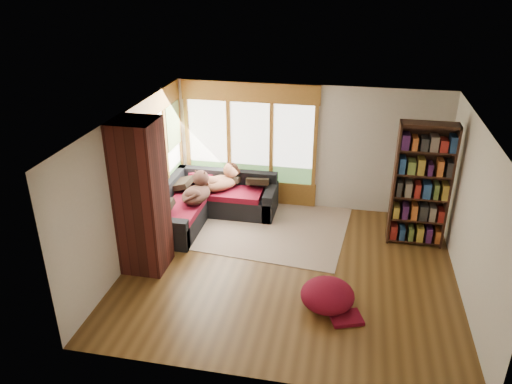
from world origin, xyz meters
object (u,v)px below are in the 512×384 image
at_px(bookshelf, 421,186).
at_px(dog_tan, 222,178).
at_px(area_rug, 261,226).
at_px(sectional_sofa, 206,201).
at_px(brick_chimney, 141,198).
at_px(dog_brindle, 197,188).
at_px(pouf, 327,295).

distance_m(bookshelf, dog_tan, 3.85).
bearing_deg(area_rug, sectional_sofa, 166.48).
height_order(brick_chimney, area_rug, brick_chimney).
bearing_deg(brick_chimney, bookshelf, 20.70).
relative_size(area_rug, bookshelf, 1.43).
distance_m(area_rug, dog_brindle, 1.46).
distance_m(sectional_sofa, area_rug, 1.27).
bearing_deg(dog_brindle, bookshelf, -85.33).
bearing_deg(bookshelf, brick_chimney, -159.30).
height_order(area_rug, dog_tan, dog_tan).
relative_size(area_rug, pouf, 4.04).
bearing_deg(sectional_sofa, pouf, -44.34).
height_order(sectional_sofa, pouf, sectional_sofa).
distance_m(dog_tan, dog_brindle, 0.68).
height_order(bookshelf, dog_tan, bookshelf).
relative_size(sectional_sofa, pouf, 2.71).
relative_size(brick_chimney, sectional_sofa, 1.18).
bearing_deg(dog_brindle, brick_chimney, 169.74).
bearing_deg(area_rug, dog_brindle, -174.23).
xyz_separation_m(brick_chimney, dog_brindle, (0.40, 1.63, -0.54)).
bearing_deg(sectional_sofa, brick_chimney, -102.29).
distance_m(brick_chimney, pouf, 3.32).
xyz_separation_m(brick_chimney, dog_tan, (0.74, 2.22, -0.53)).
distance_m(bookshelf, dog_brindle, 4.16).
relative_size(sectional_sofa, area_rug, 0.67).
relative_size(brick_chimney, area_rug, 0.79).
bearing_deg(pouf, sectional_sofa, 135.66).
height_order(sectional_sofa, dog_brindle, dog_brindle).
xyz_separation_m(sectional_sofa, area_rug, (1.20, -0.29, -0.30)).
bearing_deg(pouf, brick_chimney, 170.05).
xyz_separation_m(sectional_sofa, pouf, (2.65, -2.59, -0.07)).
bearing_deg(bookshelf, pouf, -122.56).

